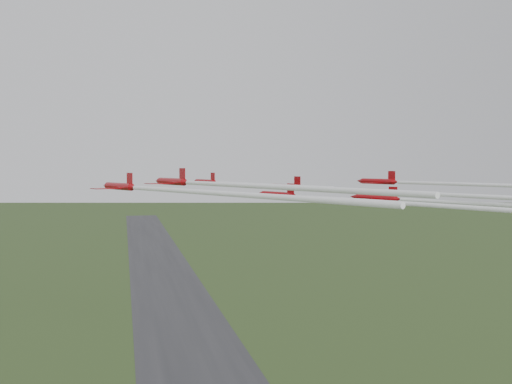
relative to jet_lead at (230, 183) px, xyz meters
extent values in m
cube|color=#323234|center=(2.44, 194.05, -60.27)|extent=(38.00, 900.00, 0.04)
cylinder|color=#9E080D|center=(-3.36, 9.75, 0.02)|extent=(3.41, 7.51, 0.98)
cone|color=#9E080D|center=(-4.86, 14.11, 0.02)|extent=(1.45, 1.84, 0.98)
cone|color=#9E080D|center=(-1.94, 5.65, 0.02)|extent=(1.20, 1.31, 0.89)
ellipsoid|color=black|center=(-3.94, 11.44, 0.38)|extent=(0.63, 0.93, 0.29)
cube|color=#9E080D|center=(-3.12, 9.08, -0.20)|extent=(8.20, 4.76, 0.09)
cube|color=#9E080D|center=(-2.22, 6.45, 0.02)|extent=(3.73, 2.18, 0.07)
cube|color=#9E080D|center=(-2.28, 6.62, 1.01)|extent=(0.61, 1.55, 1.79)
cylinder|color=silver|center=(3.98, -11.57, -0.02)|extent=(12.04, 33.68, 0.54)
cylinder|color=#9E080D|center=(-11.46, -6.55, 0.53)|extent=(4.49, 9.18, 1.21)
cone|color=#9E080D|center=(-13.50, -1.25, 0.53)|extent=(1.84, 2.29, 1.21)
cone|color=#9E080D|center=(-9.55, -11.54, 0.53)|extent=(1.50, 1.63, 1.10)
ellipsoid|color=black|center=(-12.25, -4.49, 0.98)|extent=(0.81, 1.14, 0.35)
cube|color=#9E080D|center=(-11.15, -7.37, 0.26)|extent=(10.09, 6.15, 0.11)
cube|color=#9E080D|center=(-9.92, -10.56, 0.53)|extent=(4.59, 2.82, 0.09)
cube|color=#9E080D|center=(-10.00, -10.36, 1.75)|extent=(0.81, 1.89, 2.21)
cylinder|color=silver|center=(-0.46, -35.23, 0.48)|extent=(18.37, 46.49, 0.66)
cylinder|color=#9E080D|center=(11.59, 2.93, -0.91)|extent=(4.25, 8.43, 1.12)
cone|color=#9E080D|center=(9.64, 7.78, -0.91)|extent=(1.72, 2.11, 1.12)
cone|color=#9E080D|center=(13.43, -1.64, -0.91)|extent=(1.40, 1.51, 1.02)
ellipsoid|color=black|center=(10.83, 4.82, -0.50)|extent=(0.76, 1.05, 0.32)
cube|color=#9E080D|center=(11.89, 2.18, -1.16)|extent=(9.28, 5.78, 0.10)
cube|color=#9E080D|center=(13.07, -0.74, -0.91)|extent=(4.22, 2.64, 0.08)
cube|color=#9E080D|center=(12.99, -0.56, 0.21)|extent=(0.77, 1.73, 2.03)
cylinder|color=silver|center=(22.46, -24.17, -0.96)|extent=(18.23, 44.24, 0.61)
cylinder|color=#9E080D|center=(-20.11, -24.28, 0.37)|extent=(4.11, 7.41, 1.00)
cone|color=#9E080D|center=(-22.05, -20.05, 0.37)|extent=(1.58, 1.90, 1.00)
cone|color=#9E080D|center=(-18.29, -28.28, 0.37)|extent=(1.27, 1.36, 0.90)
ellipsoid|color=black|center=(-20.87, -22.64, 0.73)|extent=(0.70, 0.94, 0.29)
cube|color=#9E080D|center=(-19.81, -24.94, 0.14)|extent=(8.22, 5.45, 0.09)
cube|color=#9E080D|center=(-18.65, -27.49, 0.37)|extent=(3.74, 2.49, 0.07)
cube|color=#9E080D|center=(-18.72, -27.33, 1.37)|extent=(0.76, 1.52, 1.81)
cylinder|color=silver|center=(-9.09, -48.39, 0.33)|extent=(18.48, 39.55, 0.54)
cylinder|color=#9E080D|center=(5.08, -15.05, -1.53)|extent=(3.95, 7.62, 1.01)
cone|color=#9E080D|center=(3.26, -10.67, -1.53)|extent=(1.57, 1.92, 1.01)
cone|color=#9E080D|center=(6.80, -19.18, -1.53)|extent=(1.28, 1.38, 0.92)
ellipsoid|color=black|center=(4.37, -13.35, -1.16)|extent=(0.69, 0.96, 0.29)
cube|color=#9E080D|center=(5.37, -15.73, -1.76)|extent=(8.41, 5.33, 0.09)
cube|color=#9E080D|center=(6.47, -18.37, -1.53)|extent=(3.83, 2.44, 0.07)
cube|color=#9E080D|center=(6.39, -18.20, -0.51)|extent=(0.72, 1.57, 1.84)
cylinder|color=silver|center=(17.70, -45.29, -1.57)|extent=(21.91, 51.52, 0.55)
cylinder|color=#9E080D|center=(27.50, -5.24, 0.29)|extent=(3.73, 7.93, 1.04)
cone|color=#9E080D|center=(25.83, -0.65, 0.29)|extent=(1.56, 1.96, 1.04)
cone|color=#9E080D|center=(29.07, -9.56, 0.29)|extent=(1.28, 1.39, 0.95)
ellipsoid|color=black|center=(26.85, -3.46, 0.67)|extent=(0.68, 0.98, 0.30)
cube|color=#9E080D|center=(27.76, -5.96, 0.06)|extent=(8.68, 5.17, 0.09)
cube|color=#9E080D|center=(28.76, -8.72, 0.29)|extent=(3.95, 2.36, 0.08)
cube|color=#9E080D|center=(28.70, -8.54, 1.34)|extent=(0.67, 1.64, 1.90)
cylinder|color=#9E080D|center=(20.04, -20.44, -1.94)|extent=(4.27, 7.35, 1.00)
cone|color=#9E080D|center=(18.00, -16.25, -1.94)|extent=(1.61, 1.90, 1.00)
cone|color=#9E080D|center=(21.97, -24.38, -1.94)|extent=(1.29, 1.37, 0.90)
ellipsoid|color=black|center=(19.25, -18.81, -1.58)|extent=(0.72, 0.94, 0.29)
cube|color=#9E080D|center=(20.36, -21.09, -2.17)|extent=(8.19, 5.60, 0.09)
cube|color=#9E080D|center=(21.59, -23.61, -1.94)|extent=(3.73, 2.56, 0.07)
cube|color=#9E080D|center=(21.51, -23.45, -0.95)|extent=(0.80, 1.50, 1.81)
camera|label=1|loc=(-19.52, -105.14, 3.10)|focal=40.00mm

